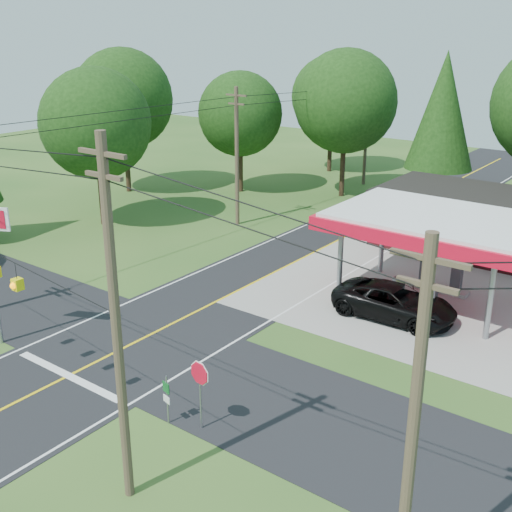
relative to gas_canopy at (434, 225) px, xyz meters
The scene contains 14 objects.
ground 16.38m from the gas_canopy, 124.70° to the right, with size 120.00×120.00×0.00m, color #2A541D.
main_highway 16.37m from the gas_canopy, 124.70° to the right, with size 8.00×120.00×0.02m, color black.
cross_road 16.37m from the gas_canopy, 124.70° to the right, with size 70.00×7.00×0.02m, color black.
lane_center_yellow 16.37m from the gas_canopy, 124.70° to the right, with size 0.15×110.00×0.00m, color yellow.
gas_canopy is the anchor object (origin of this frame).
convenience_store 10.31m from the gas_canopy, 84.28° to the left, with size 16.40×7.55×3.80m.
utility_pole_near_right 20.13m from the gas_canopy, 94.29° to the right, with size 1.80×0.30×11.50m.
utility_pole_far_left 17.74m from the gas_canopy, 163.61° to the left, with size 1.80×0.30×10.00m.
utility_pole_right_b 19.80m from the gas_canopy, 69.27° to the right, with size 1.80×0.30×10.00m.
utility_pole_north 26.92m from the gas_canopy, 125.17° to the left, with size 0.30×0.30×9.50m.
treeline_backdrop 14.09m from the gas_canopy, 126.61° to the left, with size 70.27×51.59×13.30m.
suv_car 4.57m from the gas_canopy, 99.46° to the right, with size 6.19×6.19×1.72m, color black.
octagonal_stop_sign 16.28m from the gas_canopy, 97.12° to the right, with size 0.96×0.16×2.81m.
route_sign_post 17.11m from the gas_canopy, 100.96° to the right, with size 0.41×0.13×2.02m.
Camera 1 is at (20.70, -17.86, 14.07)m, focal length 45.00 mm.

